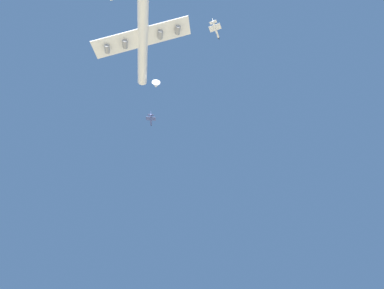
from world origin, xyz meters
name	(u,v)px	position (x,y,z in m)	size (l,w,h in m)	color
carrier_jet	(142,38)	(33.18, 44.70, 161.37)	(59.87, 64.19, 23.37)	white
chase_jet_left_wing	(216,29)	(8.46, 3.99, 185.74)	(9.66, 14.85, 4.00)	silver
chase_jet_right_wing	(151,120)	(94.95, -6.01, 166.41)	(13.80, 11.66, 4.00)	#38478C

